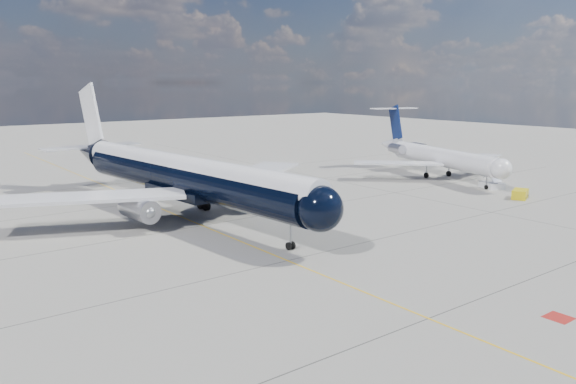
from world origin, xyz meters
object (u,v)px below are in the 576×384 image
(regional_jet, at_px, (434,155))
(boarding_stair, at_px, (492,184))
(main_airliner, at_px, (178,175))
(service_tug, at_px, (520,194))

(regional_jet, bearing_deg, boarding_stair, -83.20)
(boarding_stair, bearing_deg, main_airliner, -172.35)
(main_airliner, distance_m, regional_jet, 44.99)
(main_airliner, bearing_deg, regional_jet, -5.70)
(main_airliner, relative_size, boarding_stair, 13.94)
(regional_jet, distance_m, service_tug, 19.33)
(main_airliner, height_order, regional_jet, main_airliner)
(boarding_stair, height_order, service_tug, boarding_stair)
(regional_jet, relative_size, boarding_stair, 8.67)
(regional_jet, bearing_deg, service_tug, -90.79)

